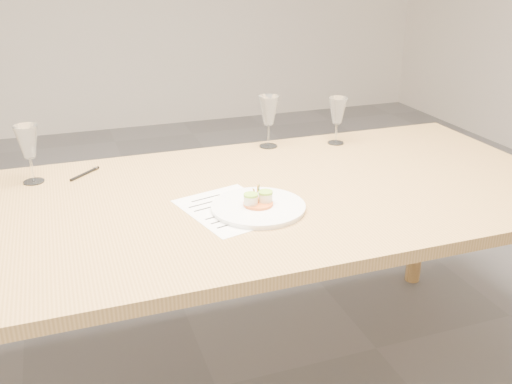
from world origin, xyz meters
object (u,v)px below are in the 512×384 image
object	(u,v)px
ballpoint_pen	(85,174)
wine_glass_1	(269,111)
recipe_sheet	(231,209)
dining_table	(210,219)
dinner_plate	(258,206)
wine_glass_0	(28,143)
wine_glass_2	(337,112)

from	to	relation	value
ballpoint_pen	wine_glass_1	size ratio (longest dim) A/B	0.53
recipe_sheet	ballpoint_pen	size ratio (longest dim) A/B	3.41
dining_table	ballpoint_pen	world-z (taller)	ballpoint_pen
dining_table	dinner_plate	bearing A→B (deg)	-47.07
dinner_plate	ballpoint_pen	xyz separation A→B (m)	(-0.47, 0.48, -0.01)
wine_glass_0	wine_glass_2	distance (m)	1.15
wine_glass_0	wine_glass_1	xyz separation A→B (m)	(0.88, 0.09, 0.00)
ballpoint_pen	recipe_sheet	bearing A→B (deg)	-92.84
dining_table	wine_glass_0	distance (m)	0.65
dining_table	ballpoint_pen	size ratio (longest dim) A/B	22.36
wine_glass_1	dinner_plate	bearing A→B (deg)	-113.48
wine_glass_0	dining_table	bearing A→B (deg)	-32.90
ballpoint_pen	wine_glass_0	xyz separation A→B (m)	(-0.17, -0.01, 0.13)
wine_glass_0	wine_glass_1	size ratio (longest dim) A/B	0.97
dining_table	wine_glass_1	world-z (taller)	wine_glass_1
recipe_sheet	wine_glass_1	distance (m)	0.63
wine_glass_1	recipe_sheet	bearing A→B (deg)	-121.29
wine_glass_1	wine_glass_0	bearing A→B (deg)	-173.93
wine_glass_1	wine_glass_2	distance (m)	0.28
wine_glass_1	wine_glass_2	world-z (taller)	wine_glass_1
dinner_plate	recipe_sheet	world-z (taller)	dinner_plate
ballpoint_pen	wine_glass_0	bearing A→B (deg)	139.98
wine_glass_0	recipe_sheet	bearing A→B (deg)	-37.67
wine_glass_0	wine_glass_2	xyz separation A→B (m)	(1.15, 0.04, -0.01)
ballpoint_pen	wine_glass_1	distance (m)	0.73
recipe_sheet	dining_table	bearing A→B (deg)	97.89
recipe_sheet	wine_glass_1	world-z (taller)	wine_glass_1
recipe_sheet	ballpoint_pen	world-z (taller)	ballpoint_pen
wine_glass_0	wine_glass_1	bearing A→B (deg)	6.07
ballpoint_pen	wine_glass_0	world-z (taller)	wine_glass_0
dining_table	wine_glass_0	size ratio (longest dim) A/B	12.15
recipe_sheet	wine_glass_1	size ratio (longest dim) A/B	1.79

